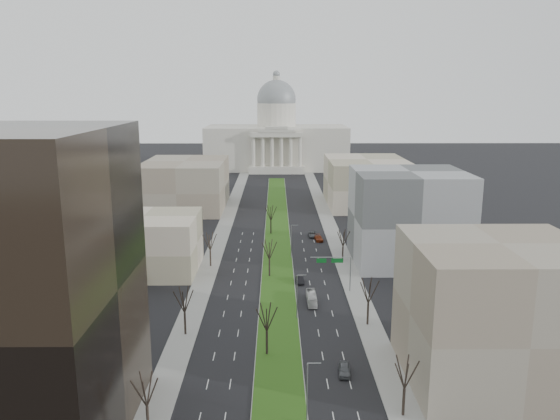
{
  "coord_description": "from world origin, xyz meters",
  "views": [
    {
      "loc": [
        -0.42,
        -45.69,
        44.24
      ],
      "look_at": [
        0.76,
        106.3,
        10.76
      ],
      "focal_mm": 35.0,
      "sensor_mm": 36.0,
      "label": 1
    }
  ],
  "objects_px": {
    "box_van": "(312,298)",
    "car_grey_far": "(313,234)",
    "car_grey_near": "(344,369)",
    "car_red": "(319,238)",
    "car_black": "(300,280)"
  },
  "relations": [
    {
      "from": "car_grey_near",
      "to": "box_van",
      "type": "height_order",
      "value": "box_van"
    },
    {
      "from": "car_black",
      "to": "car_grey_far",
      "type": "distance_m",
      "value": 41.43
    },
    {
      "from": "car_grey_near",
      "to": "car_grey_far",
      "type": "height_order",
      "value": "car_grey_near"
    },
    {
      "from": "box_van",
      "to": "car_grey_far",
      "type": "bearing_deg",
      "value": 85.6
    },
    {
      "from": "car_grey_near",
      "to": "car_red",
      "type": "distance_m",
      "value": 78.72
    },
    {
      "from": "car_grey_far",
      "to": "box_van",
      "type": "relative_size",
      "value": 0.66
    },
    {
      "from": "car_grey_near",
      "to": "car_grey_far",
      "type": "bearing_deg",
      "value": 94.68
    },
    {
      "from": "car_red",
      "to": "box_van",
      "type": "height_order",
      "value": "box_van"
    },
    {
      "from": "car_grey_near",
      "to": "car_red",
      "type": "xyz_separation_m",
      "value": [
        1.98,
        78.7,
        -0.03
      ]
    },
    {
      "from": "car_grey_far",
      "to": "car_red",
      "type": "bearing_deg",
      "value": -71.66
    },
    {
      "from": "car_grey_far",
      "to": "box_van",
      "type": "bearing_deg",
      "value": -94.51
    },
    {
      "from": "car_red",
      "to": "box_van",
      "type": "bearing_deg",
      "value": -102.07
    },
    {
      "from": "car_grey_near",
      "to": "car_red",
      "type": "bearing_deg",
      "value": 93.53
    },
    {
      "from": "box_van",
      "to": "car_red",
      "type": "bearing_deg",
      "value": 83.42
    },
    {
      "from": "car_grey_far",
      "to": "box_van",
      "type": "height_order",
      "value": "box_van"
    }
  ]
}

